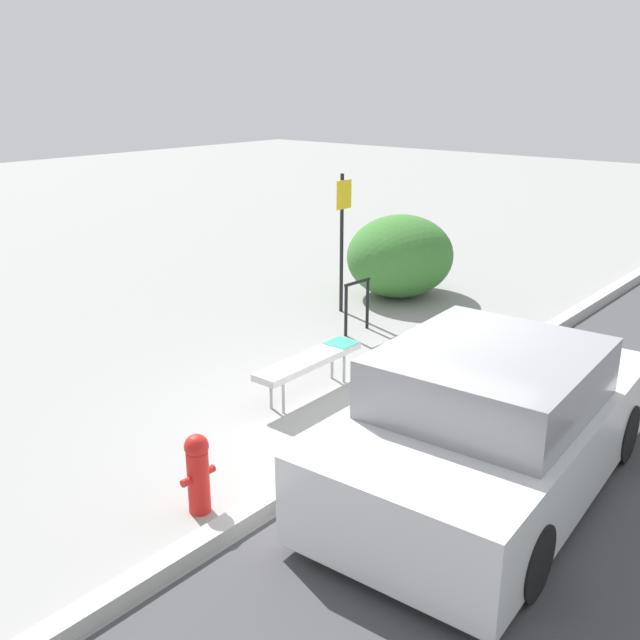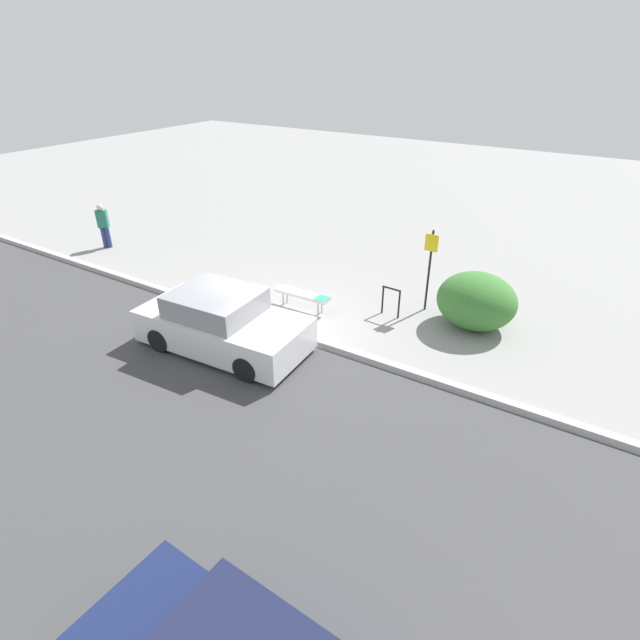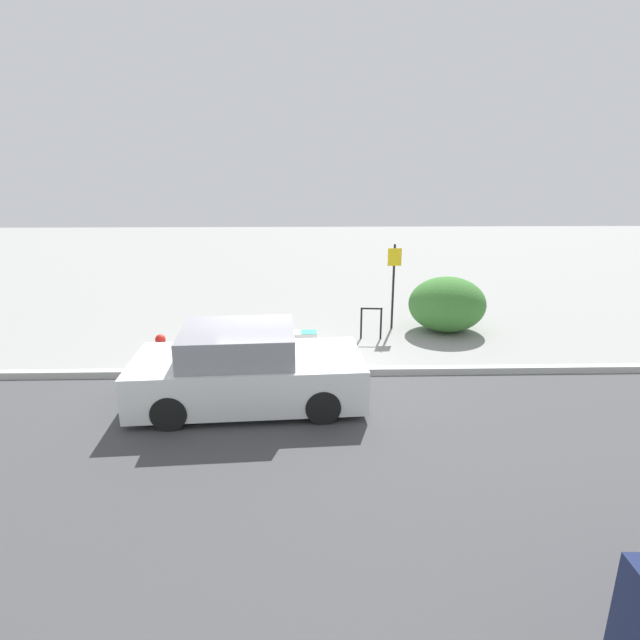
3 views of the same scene
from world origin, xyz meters
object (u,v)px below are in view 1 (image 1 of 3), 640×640
bench (310,361)px  fire_hydrant (198,471)px  parked_car_near (492,424)px  sign_post (342,230)px  bike_rack (357,301)px

bench → fire_hydrant: size_ratio=2.18×
fire_hydrant → parked_car_near: size_ratio=0.18×
fire_hydrant → parked_car_near: (2.05, -1.79, 0.25)m
parked_car_near → sign_post: bearing=49.3°
bike_rack → sign_post: 1.39m
bench → sign_post: (2.90, 1.80, 0.94)m
bench → bike_rack: size_ratio=2.02×
sign_post → fire_hydrant: 6.16m
bike_rack → fire_hydrant: bike_rack is taller
bench → bike_rack: 2.43m
bench → sign_post: 3.54m
bench → bike_rack: bike_rack is taller
fire_hydrant → sign_post: bearing=26.4°
bench → sign_post: size_ratio=0.73×
fire_hydrant → bike_rack: bearing=21.4°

